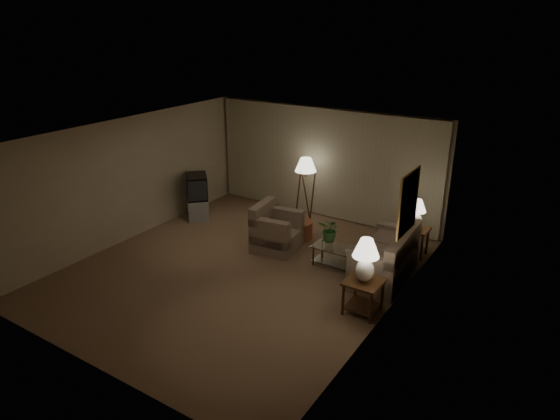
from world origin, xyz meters
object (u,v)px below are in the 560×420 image
(side_table_near, at_px, (363,290))
(ottoman, at_px, (299,229))
(side_table_far, at_px, (414,237))
(table_lamp_far, at_px, (417,211))
(vase, at_px, (330,242))
(table_lamp_near, at_px, (366,256))
(floor_lamp, at_px, (305,188))
(coffee_table, at_px, (336,254))
(armchair, at_px, (277,232))
(sofa, at_px, (385,259))
(tv_cabinet, at_px, (198,207))
(crt_tv, at_px, (197,187))

(side_table_near, height_order, ottoman, side_table_near)
(side_table_far, height_order, table_lamp_far, table_lamp_far)
(side_table_near, height_order, vase, side_table_near)
(table_lamp_near, xyz_separation_m, floor_lamp, (-2.85, 3.01, -0.22))
(side_table_near, relative_size, coffee_table, 0.62)
(armchair, height_order, side_table_near, armchair)
(sofa, relative_size, side_table_near, 3.00)
(tv_cabinet, height_order, ottoman, tv_cabinet)
(armchair, bearing_deg, ottoman, -15.60)
(armchair, height_order, side_table_far, armchair)
(tv_cabinet, bearing_deg, floor_lamp, 73.53)
(sofa, relative_size, table_lamp_near, 2.37)
(tv_cabinet, distance_m, crt_tv, 0.55)
(tv_cabinet, xyz_separation_m, floor_lamp, (2.35, 1.24, 0.57))
(table_lamp_near, xyz_separation_m, coffee_table, (-1.12, 1.25, -0.77))
(side_table_far, distance_m, coffee_table, 1.76)
(coffee_table, height_order, floor_lamp, floor_lamp)
(side_table_far, distance_m, floor_lamp, 2.91)
(side_table_far, relative_size, table_lamp_far, 0.96)
(table_lamp_far, bearing_deg, vase, -133.25)
(tv_cabinet, height_order, crt_tv, crt_tv)
(sofa, relative_size, tv_cabinet, 1.98)
(side_table_near, distance_m, table_lamp_near, 0.63)
(table_lamp_far, height_order, floor_lamp, floor_lamp)
(crt_tv, height_order, ottoman, crt_tv)
(coffee_table, bearing_deg, side_table_far, 50.32)
(table_lamp_near, height_order, tv_cabinet, table_lamp_near)
(armchair, height_order, crt_tv, crt_tv)
(side_table_near, relative_size, table_lamp_far, 0.96)
(side_table_far, xyz_separation_m, floor_lamp, (-2.85, 0.41, 0.42))
(sofa, relative_size, crt_tv, 2.15)
(side_table_near, distance_m, side_table_far, 2.60)
(side_table_near, height_order, floor_lamp, floor_lamp)
(side_table_near, height_order, tv_cabinet, side_table_near)
(tv_cabinet, bearing_deg, ottoman, 51.38)
(side_table_near, xyz_separation_m, vase, (-1.27, 1.25, 0.07))
(side_table_near, xyz_separation_m, table_lamp_far, (0.00, 2.60, 0.55))
(side_table_far, xyz_separation_m, table_lamp_far, (0.00, 0.00, 0.56))
(crt_tv, bearing_deg, floor_lamp, 73.53)
(crt_tv, xyz_separation_m, ottoman, (2.76, 0.27, -0.60))
(table_lamp_near, bearing_deg, vase, 135.45)
(armchair, relative_size, side_table_far, 1.92)
(sofa, distance_m, floor_lamp, 3.20)
(sofa, bearing_deg, table_lamp_near, 3.82)
(tv_cabinet, height_order, floor_lamp, floor_lamp)
(sofa, height_order, vase, sofa)
(table_lamp_near, relative_size, vase, 5.28)
(coffee_table, relative_size, floor_lamp, 0.62)
(side_table_near, height_order, table_lamp_far, table_lamp_far)
(floor_lamp, relative_size, vase, 10.93)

